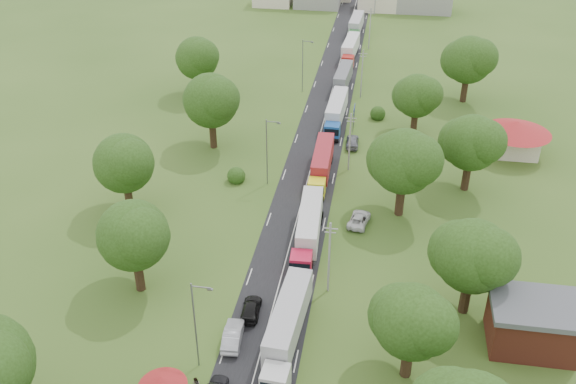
# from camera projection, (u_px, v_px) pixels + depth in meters

# --- Properties ---
(ground) EXTENTS (260.00, 260.00, 0.00)m
(ground) POSITION_uv_depth(u_px,v_px,m) (289.00, 249.00, 77.53)
(ground) COLOR #32501A
(ground) RESTS_ON ground
(road) EXTENTS (8.00, 200.00, 0.04)m
(road) POSITION_uv_depth(u_px,v_px,m) (310.00, 170.00, 94.46)
(road) COLOR black
(road) RESTS_ON ground
(info_sign) EXTENTS (0.12, 3.10, 4.10)m
(info_sign) POSITION_uv_depth(u_px,v_px,m) (354.00, 113.00, 104.90)
(info_sign) COLOR slate
(info_sign) RESTS_ON ground
(pole_1) EXTENTS (1.60, 0.24, 9.00)m
(pole_1) POSITION_uv_depth(u_px,v_px,m) (329.00, 257.00, 68.44)
(pole_1) COLOR gray
(pole_1) RESTS_ON ground
(pole_2) EXTENTS (1.60, 0.24, 9.00)m
(pole_2) POSITION_uv_depth(u_px,v_px,m) (350.00, 141.00, 92.14)
(pole_2) COLOR gray
(pole_2) RESTS_ON ground
(pole_3) EXTENTS (1.60, 0.24, 9.00)m
(pole_3) POSITION_uv_depth(u_px,v_px,m) (362.00, 73.00, 115.84)
(pole_3) COLOR gray
(pole_3) RESTS_ON ground
(pole_4) EXTENTS (1.60, 0.24, 9.00)m
(pole_4) POSITION_uv_depth(u_px,v_px,m) (370.00, 28.00, 139.54)
(pole_4) COLOR gray
(pole_4) RESTS_ON ground
(lamp_0) EXTENTS (2.03, 0.22, 10.00)m
(lamp_0) POSITION_uv_depth(u_px,v_px,m) (196.00, 322.00, 58.48)
(lamp_0) COLOR slate
(lamp_0) RESTS_ON ground
(lamp_1) EXTENTS (2.03, 0.22, 10.00)m
(lamp_1) POSITION_uv_depth(u_px,v_px,m) (268.00, 149.00, 88.11)
(lamp_1) COLOR slate
(lamp_1) RESTS_ON ground
(lamp_2) EXTENTS (2.03, 0.22, 10.00)m
(lamp_2) POSITION_uv_depth(u_px,v_px,m) (303.00, 63.00, 117.73)
(lamp_2) COLOR slate
(lamp_2) RESTS_ON ground
(tree_2) EXTENTS (8.00, 8.00, 10.10)m
(tree_2) POSITION_uv_depth(u_px,v_px,m) (412.00, 321.00, 57.10)
(tree_2) COLOR #382616
(tree_2) RESTS_ON ground
(tree_3) EXTENTS (8.80, 8.80, 11.07)m
(tree_3) POSITION_uv_depth(u_px,v_px,m) (472.00, 255.00, 64.43)
(tree_3) COLOR #382616
(tree_3) RESTS_ON ground
(tree_4) EXTENTS (9.60, 9.60, 12.05)m
(tree_4) POSITION_uv_depth(u_px,v_px,m) (404.00, 161.00, 80.32)
(tree_4) COLOR #382616
(tree_4) RESTS_ON ground
(tree_5) EXTENTS (8.80, 8.80, 11.07)m
(tree_5) POSITION_uv_depth(u_px,v_px,m) (472.00, 142.00, 86.17)
(tree_5) COLOR #382616
(tree_5) RESTS_ON ground
(tree_6) EXTENTS (8.00, 8.00, 10.10)m
(tree_6) POSITION_uv_depth(u_px,v_px,m) (417.00, 95.00, 101.83)
(tree_6) COLOR #382616
(tree_6) RESTS_ON ground
(tree_7) EXTENTS (9.60, 9.60, 12.05)m
(tree_7) POSITION_uv_depth(u_px,v_px,m) (469.00, 59.00, 112.67)
(tree_7) COLOR #382616
(tree_7) RESTS_ON ground
(tree_10) EXTENTS (8.80, 8.80, 11.07)m
(tree_10) POSITION_uv_depth(u_px,v_px,m) (134.00, 234.00, 67.55)
(tree_10) COLOR #382616
(tree_10) RESTS_ON ground
(tree_11) EXTENTS (8.80, 8.80, 11.07)m
(tree_11) POSITION_uv_depth(u_px,v_px,m) (124.00, 163.00, 81.20)
(tree_11) COLOR #382616
(tree_11) RESTS_ON ground
(tree_12) EXTENTS (9.60, 9.60, 12.05)m
(tree_12) POSITION_uv_depth(u_px,v_px,m) (211.00, 100.00, 97.00)
(tree_12) COLOR #382616
(tree_12) RESTS_ON ground
(tree_13) EXTENTS (8.80, 8.80, 11.07)m
(tree_13) POSITION_uv_depth(u_px,v_px,m) (197.00, 58.00, 115.33)
(tree_13) COLOR #382616
(tree_13) RESTS_ON ground
(house_brick) EXTENTS (8.60, 6.60, 5.20)m
(house_brick) POSITION_uv_depth(u_px,v_px,m) (532.00, 324.00, 62.44)
(house_brick) COLOR maroon
(house_brick) RESTS_ON ground
(house_cream) EXTENTS (10.08, 10.08, 5.80)m
(house_cream) POSITION_uv_depth(u_px,v_px,m) (516.00, 133.00, 96.93)
(house_cream) COLOR beige
(house_cream) RESTS_ON ground
(truck_0) EXTENTS (3.27, 14.93, 4.12)m
(truck_0) POSITION_uv_depth(u_px,v_px,m) (287.00, 327.00, 62.72)
(truck_0) COLOR #BCBCBC
(truck_0) RESTS_ON ground
(truck_1) EXTENTS (3.12, 14.70, 4.06)m
(truck_1) POSITION_uv_depth(u_px,v_px,m) (309.00, 228.00, 77.50)
(truck_1) COLOR #BB1536
(truck_1) RESTS_ON ground
(truck_2) EXTENTS (2.60, 13.95, 3.86)m
(truck_2) POSITION_uv_depth(u_px,v_px,m) (322.00, 164.00, 91.83)
(truck_2) COLOR yellow
(truck_2) RESTS_ON ground
(truck_3) EXTENTS (2.89, 14.54, 4.02)m
(truck_3) POSITION_uv_depth(u_px,v_px,m) (336.00, 112.00, 107.20)
(truck_3) COLOR #194C98
(truck_3) RESTS_ON ground
(truck_4) EXTENTS (2.91, 13.53, 3.74)m
(truck_4) POSITION_uv_depth(u_px,v_px,m) (343.00, 80.00, 120.39)
(truck_4) COLOR silver
(truck_4) RESTS_ON ground
(truck_5) EXTENTS (3.17, 14.29, 3.95)m
(truck_5) POSITION_uv_depth(u_px,v_px,m) (350.00, 49.00, 135.16)
(truck_5) COLOR #B01F1B
(truck_5) RESTS_ON ground
(truck_6) EXTENTS (2.96, 14.32, 3.96)m
(truck_6) POSITION_uv_depth(u_px,v_px,m) (356.00, 26.00, 149.90)
(truck_6) COLOR #215A25
(truck_6) RESTS_ON ground
(car_lane_mid) EXTENTS (2.10, 5.07, 1.63)m
(car_lane_mid) POSITION_uv_depth(u_px,v_px,m) (233.00, 335.00, 63.70)
(car_lane_mid) COLOR #A1A3A9
(car_lane_mid) RESTS_ON ground
(car_lane_rear) EXTENTS (2.11, 4.67, 1.33)m
(car_lane_rear) POSITION_uv_depth(u_px,v_px,m) (251.00, 309.00, 67.32)
(car_lane_rear) COLOR black
(car_lane_rear) RESTS_ON ground
(car_verge_near) EXTENTS (3.11, 5.24, 1.37)m
(car_verge_near) POSITION_uv_depth(u_px,v_px,m) (359.00, 219.00, 81.90)
(car_verge_near) COLOR silver
(car_verge_near) RESTS_ON ground
(car_verge_far) EXTENTS (2.14, 4.90, 1.64)m
(car_verge_far) POSITION_uv_depth(u_px,v_px,m) (352.00, 141.00, 100.75)
(car_verge_far) COLOR slate
(car_verge_far) RESTS_ON ground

